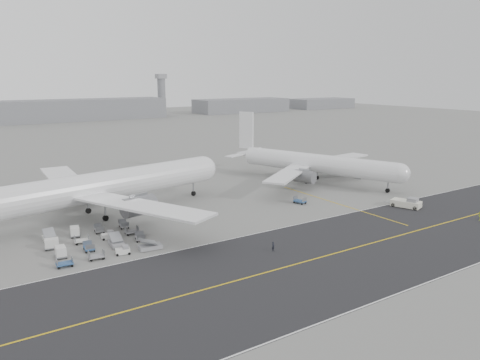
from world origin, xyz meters
TOP-DOWN VIEW (x-y plane):
  - ground at (0.00, 0.00)m, footprint 700.00×700.00m
  - taxiway at (5.02, -17.98)m, footprint 220.00×59.00m
  - horizon_buildings at (30.00, 260.00)m, footprint 520.00×28.00m
  - control_tower at (100.00, 265.00)m, footprint 7.00×7.00m
  - airliner_a at (-20.57, 25.36)m, footprint 64.79×63.50m
  - airliner_b at (41.01, 26.08)m, footprint 51.24×52.17m
  - pushback_tug at (41.08, -6.04)m, footprint 5.05×8.53m
  - jet_bridge at (49.38, 22.82)m, footprint 15.82×5.30m
  - gse_cluster at (-25.78, 8.20)m, footprint 24.46×23.78m
  - stray_dolly at (22.65, 9.97)m, footprint 2.43×3.20m
  - ground_crew_a at (-1.33, -11.33)m, footprint 0.70×0.56m
  - ground_crew_b at (45.66, -20.74)m, footprint 1.04×0.91m

SIDE VIEW (x-z plane):
  - ground at x=0.00m, z-range 0.00..0.00m
  - horizon_buildings at x=30.00m, z-range -14.00..14.00m
  - gse_cluster at x=-25.78m, z-range -0.99..0.99m
  - stray_dolly at x=22.65m, z-range -0.87..0.87m
  - taxiway at x=5.02m, z-range -0.01..0.03m
  - ground_crew_a at x=-1.33m, z-range 0.00..1.68m
  - ground_crew_b at x=45.66m, z-range 0.00..1.82m
  - pushback_tug at x=41.08m, z-range -0.22..2.21m
  - jet_bridge at x=49.38m, z-range 1.16..7.06m
  - airliner_b at x=41.01m, z-range -3.99..14.85m
  - airliner_a at x=-20.57m, z-range -4.79..17.77m
  - control_tower at x=100.00m, z-range 0.63..31.88m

